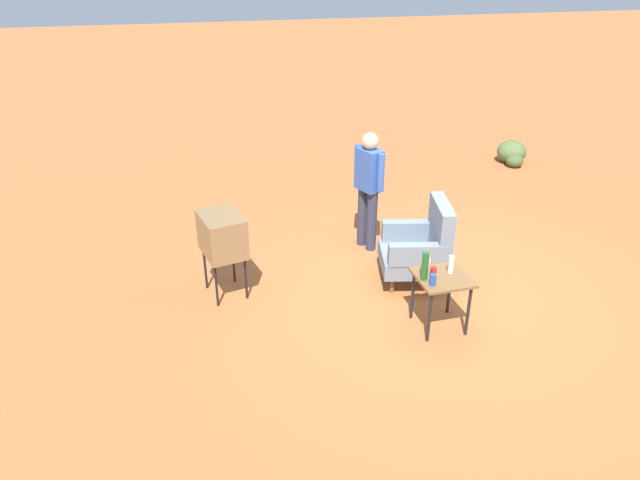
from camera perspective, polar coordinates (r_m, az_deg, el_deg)
name	(u,v)px	position (r m, az deg, el deg)	size (l,w,h in m)	color
ground_plane	(433,290)	(7.29, 11.08, -4.81)	(60.00, 60.00, 0.00)	#AD6033
armchair	(421,246)	(7.20, 9.89, -0.57)	(0.92, 0.94, 1.06)	brown
side_table	(442,284)	(6.36, 11.89, -4.24)	(0.56, 0.56, 0.64)	black
tv_on_stand	(222,235)	(6.81, -9.58, 0.46)	(0.68, 0.56, 1.03)	black
person_standing	(368,184)	(7.81, 4.78, 5.52)	(0.54, 0.33, 1.64)	#2D3347
bottle_wine_green	(425,266)	(6.14, 10.28, -2.52)	(0.07, 0.07, 0.32)	#1E5623
soda_can_red	(433,272)	(6.24, 11.07, -3.15)	(0.07, 0.07, 0.12)	red
soda_can_blue	(433,280)	(6.10, 11.02, -3.86)	(0.07, 0.07, 0.12)	blue
bottle_short_clear	(451,264)	(6.35, 12.74, -2.36)	(0.06, 0.06, 0.20)	silver
flower_vase	(426,262)	(6.24, 10.39, -2.15)	(0.15, 0.10, 0.27)	silver
shrub_near	(514,161)	(11.78, 18.56, 7.40)	(0.32, 0.32, 0.25)	#475B33
shrub_mid	(512,152)	(12.01, 18.30, 8.24)	(0.56, 0.56, 0.43)	#516B38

